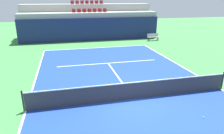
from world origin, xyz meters
TOP-DOWN VIEW (x-y plane):
  - ground_plane at (0.00, 0.00)m, footprint 80.00×80.00m
  - court_surface at (0.00, 0.00)m, footprint 11.00×24.00m
  - baseline_far at (0.00, 11.95)m, footprint 11.00×0.10m
  - sideline_left at (-5.45, 0.00)m, footprint 0.10×24.00m
  - sideline_right at (5.45, 0.00)m, footprint 0.10×24.00m
  - service_line_far at (0.00, 6.40)m, footprint 8.26×0.10m
  - centre_service_line at (0.00, 3.20)m, footprint 0.10×6.40m
  - back_wall at (0.00, 15.88)m, footprint 17.19×0.30m
  - stands_tier_lower at (0.00, 17.23)m, footprint 17.19×2.40m
  - stands_tier_upper at (0.00, 19.63)m, footprint 17.19×2.40m
  - seating_row_lower at (0.00, 17.32)m, footprint 4.39×0.44m
  - seating_row_upper at (0.00, 19.72)m, footprint 4.39×0.44m
  - tennis_net at (0.00, 0.00)m, footprint 11.08×0.08m
  - player_bench at (7.49, 14.27)m, footprint 1.50×0.40m
  - tennis_ball_0 at (2.46, -2.49)m, footprint 0.07×0.07m

SIDE VIEW (x-z plane):
  - ground_plane at x=0.00m, z-range 0.00..0.00m
  - court_surface at x=0.00m, z-range 0.00..0.01m
  - baseline_far at x=0.00m, z-range 0.01..0.01m
  - sideline_left at x=-5.45m, z-range 0.01..0.01m
  - sideline_right at x=5.45m, z-range 0.01..0.01m
  - service_line_far at x=0.00m, z-range 0.01..0.01m
  - centre_service_line at x=0.00m, z-range 0.01..0.01m
  - tennis_ball_0 at x=2.46m, z-range 0.01..0.08m
  - player_bench at x=7.49m, z-range 0.08..0.93m
  - tennis_net at x=0.00m, z-range -0.03..1.04m
  - back_wall at x=0.00m, z-range 0.00..2.79m
  - stands_tier_lower at x=0.00m, z-range 0.00..3.37m
  - stands_tier_upper at x=0.00m, z-range 0.00..4.31m
  - seating_row_lower at x=0.00m, z-range 3.28..3.72m
  - seating_row_upper at x=0.00m, z-range 4.22..4.66m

